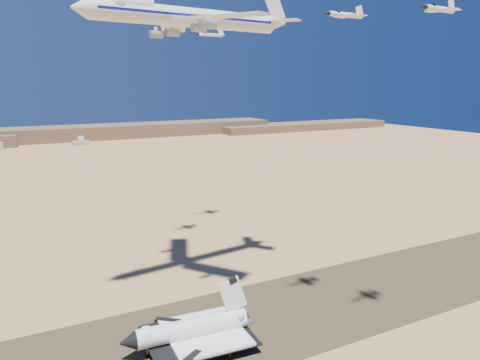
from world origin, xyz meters
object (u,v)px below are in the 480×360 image
chase_jet_d (210,35)px  chase_jet_a (345,15)px  crew_b (222,349)px  crew_c (232,349)px  chase_jet_b (439,9)px  shuttle (191,331)px  carrier_747 (184,17)px  chase_jet_c (182,24)px  crew_a (230,354)px

chase_jet_d → chase_jet_a: bearing=-96.8°
crew_b → crew_c: 2.77m
chase_jet_b → shuttle: bearing=145.6°
chase_jet_a → carrier_747: bearing=125.0°
carrier_747 → crew_b: bearing=-105.6°
chase_jet_c → chase_jet_a: bearing=-89.8°
crew_b → chase_jet_c: chase_jet_c is taller
chase_jet_b → carrier_747: bearing=119.1°
crew_b → chase_jet_d: (45.15, 104.06, 97.45)m
crew_c → chase_jet_d: 149.90m
carrier_747 → crew_c: (-3.29, -39.58, -95.55)m
carrier_747 → chase_jet_d: bearing=51.8°
chase_jet_a → chase_jet_c: chase_jet_c is taller
crew_c → chase_jet_d: size_ratio=0.10×
chase_jet_a → shuttle: bearing=165.6°
chase_jet_a → chase_jet_c: bearing=97.6°
crew_b → crew_c: crew_c is taller
shuttle → chase_jet_d: bearing=66.0°
carrier_747 → crew_b: carrier_747 is taller
chase_jet_a → chase_jet_c: size_ratio=0.99×
shuttle → carrier_747: (12.48, 31.81, 91.17)m
crew_b → chase_jet_b: size_ratio=0.11×
chase_jet_b → chase_jet_c: chase_jet_c is taller
crew_a → chase_jet_c: chase_jet_c is taller
shuttle → crew_a: shuttle is taller
chase_jet_b → chase_jet_c: size_ratio=0.96×
crew_c → chase_jet_c: size_ratio=0.11×
shuttle → crew_b: shuttle is taller
carrier_747 → shuttle: bearing=-118.7°
carrier_747 → chase_jet_a: carrier_747 is taller
carrier_747 → crew_c: carrier_747 is taller
shuttle → crew_c: shuttle is taller
chase_jet_b → chase_jet_d: 127.95m
shuttle → crew_c: (9.19, -7.77, -4.38)m
chase_jet_c → chase_jet_d: chase_jet_c is taller
crew_c → crew_b: bearing=11.3°
chase_jet_c → shuttle: bearing=-120.8°
crew_a → chase_jet_a: 100.23m
chase_jet_c → chase_jet_d: (23.13, 22.01, -1.24)m
crew_a → chase_jet_b: (49.43, -20.00, 93.09)m
chase_jet_d → crew_a: bearing=-115.0°
carrier_747 → chase_jet_b: carrier_747 is taller
shuttle → crew_c: bearing=-36.2°
carrier_747 → crew_a: bearing=-104.1°
shuttle → crew_a: size_ratio=23.05×
chase_jet_b → chase_jet_c: 109.56m
crew_c → chase_jet_a: bearing=-138.3°
crew_c → chase_jet_a: 99.64m
crew_b → chase_jet_b: bearing=-160.2°
crew_b → crew_c: bearing=-167.7°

